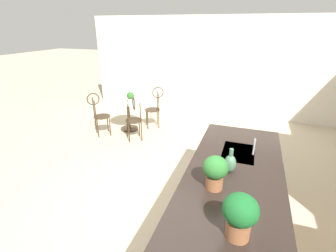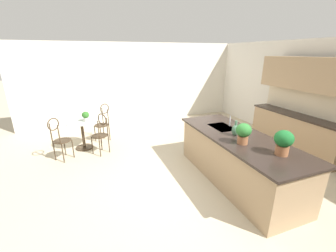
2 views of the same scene
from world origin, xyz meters
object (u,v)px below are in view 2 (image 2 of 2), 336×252
object	(u,v)px
bistro_table	(83,132)
chair_toward_desk	(101,132)
potted_plant_counter_near	(243,132)
chair_by_island	(59,137)
potted_plant_counter_far	(284,141)
potted_plant_on_table	(86,116)
chair_near_window	(103,121)
vase_on_counter	(235,130)

from	to	relation	value
bistro_table	chair_toward_desk	bearing A→B (deg)	39.43
potted_plant_counter_near	bistro_table	bearing A→B (deg)	-138.68
chair_toward_desk	chair_by_island	bearing A→B (deg)	-89.18
chair_by_island	potted_plant_counter_far	world-z (taller)	potted_plant_counter_far
bistro_table	chair_by_island	distance (m)	0.72
chair_toward_desk	potted_plant_counter_far	distance (m)	3.87
potted_plant_counter_near	potted_plant_counter_far	distance (m)	0.61
bistro_table	potted_plant_counter_far	size ratio (longest dim) A/B	2.08
potted_plant_on_table	chair_near_window	bearing A→B (deg)	137.14
bistro_table	vase_on_counter	world-z (taller)	vase_on_counter
bistro_table	vase_on_counter	bearing A→B (deg)	46.20
chair_near_window	chair_toward_desk	world-z (taller)	same
bistro_table	chair_near_window	bearing A→B (deg)	125.28
chair_by_island	chair_near_window	bearing A→B (deg)	131.70
chair_near_window	potted_plant_on_table	bearing A→B (deg)	-42.86
chair_near_window	potted_plant_counter_near	size ratio (longest dim) A/B	2.93
chair_toward_desk	vase_on_counter	bearing A→B (deg)	47.67
chair_by_island	potted_plant_on_table	distance (m)	0.81
bistro_table	chair_by_island	world-z (taller)	chair_by_island
chair_toward_desk	vase_on_counter	xyz separation A→B (m)	(2.06, 2.26, 0.46)
bistro_table	potted_plant_on_table	size ratio (longest dim) A/B	3.22
potted_plant_counter_far	potted_plant_on_table	bearing A→B (deg)	-141.33
chair_toward_desk	vase_on_counter	world-z (taller)	vase_on_counter
chair_toward_desk	potted_plant_counter_far	size ratio (longest dim) A/B	2.71
chair_by_island	potted_plant_counter_far	bearing A→B (deg)	48.43
potted_plant_on_table	chair_toward_desk	bearing A→B (deg)	34.23
potted_plant_counter_near	potted_plant_counter_far	xyz separation A→B (m)	(0.55, 0.27, 0.02)
chair_toward_desk	potted_plant_counter_far	world-z (taller)	potted_plant_counter_far
bistro_table	chair_toward_desk	xyz separation A→B (m)	(0.51, 0.42, 0.13)
potted_plant_on_table	potted_plant_counter_near	size ratio (longest dim) A/B	0.70
chair_near_window	potted_plant_on_table	size ratio (longest dim) A/B	4.19
chair_by_island	potted_plant_on_table	world-z (taller)	chair_by_island
potted_plant_counter_near	vase_on_counter	xyz separation A→B (m)	(-0.35, 0.11, -0.09)
potted_plant_on_table	potted_plant_counter_far	xyz separation A→B (m)	(3.41, 2.73, 0.26)
chair_toward_desk	potted_plant_counter_near	world-z (taller)	potted_plant_counter_near
chair_near_window	bistro_table	bearing A→B (deg)	-54.72
potted_plant_on_table	vase_on_counter	size ratio (longest dim) A/B	0.86
bistro_table	chair_toward_desk	world-z (taller)	chair_toward_desk
chair_near_window	potted_plant_counter_far	xyz separation A→B (m)	(3.86, 2.30, 0.57)
potted_plant_counter_near	chair_by_island	bearing A→B (deg)	-128.18
bistro_table	potted_plant_counter_near	distance (m)	3.95
chair_by_island	potted_plant_counter_far	xyz separation A→B (m)	(2.95, 3.33, 0.57)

